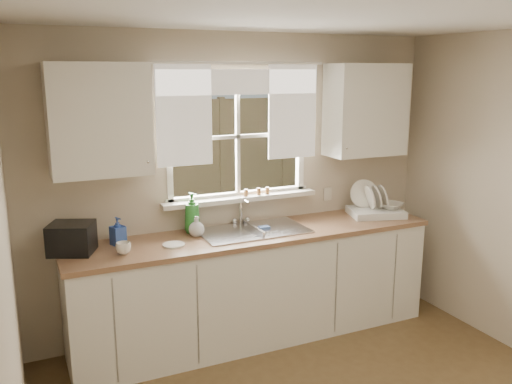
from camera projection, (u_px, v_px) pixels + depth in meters
name	position (u px, v px, depth m)	size (l,w,h in m)	color
room_walls	(396.00, 262.00, 2.77)	(3.62, 4.02, 2.50)	beige
ceiling	(402.00, 4.00, 2.55)	(3.60, 4.00, 0.02)	silver
window	(239.00, 156.00, 4.55)	(1.38, 0.16, 1.06)	white
curtains	(241.00, 103.00, 4.40)	(1.50, 0.03, 0.81)	white
base_cabinets	(254.00, 287.00, 4.50)	(3.00, 0.62, 0.87)	white
countertop	(254.00, 234.00, 4.40)	(3.04, 0.65, 0.04)	#8F6747
upper_cabinet_left	(99.00, 120.00, 3.84)	(0.70, 0.33, 0.80)	white
upper_cabinet_right	(366.00, 110.00, 4.78)	(0.70, 0.33, 0.80)	white
wall_outlet	(328.00, 194.00, 4.98)	(0.08, 0.01, 0.12)	beige
sill_jars	(257.00, 192.00, 4.62)	(0.24, 0.04, 0.06)	brown
backyard	(132.00, 0.00, 10.03)	(20.00, 10.00, 6.13)	#335421
sink	(253.00, 239.00, 4.43)	(0.88, 0.52, 0.40)	#B7B7BC
dish_rack	(375.00, 208.00, 4.88)	(0.54, 0.46, 0.31)	white
bowl	(391.00, 206.00, 4.89)	(0.22, 0.22, 0.05)	beige
soap_bottle_a	(192.00, 213.00, 4.34)	(0.13, 0.13, 0.33)	#2D8A33
soap_bottle_b	(118.00, 231.00, 4.05)	(0.10, 0.10, 0.21)	#2E52AF
soap_bottle_c	(196.00, 226.00, 4.27)	(0.13, 0.13, 0.16)	#EBE5C1
saucer	(174.00, 245.00, 4.05)	(0.17, 0.17, 0.01)	white
cup	(123.00, 248.00, 3.86)	(0.11, 0.11, 0.09)	white
black_appliance	(72.00, 238.00, 3.87)	(0.30, 0.26, 0.22)	black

